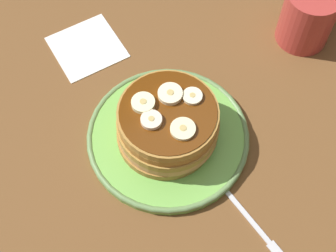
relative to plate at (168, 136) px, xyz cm
name	(u,v)px	position (x,y,z in cm)	size (l,w,h in cm)	color
ground_plane	(168,143)	(0.00, 0.00, -2.31)	(140.00, 140.00, 3.00)	brown
plate	(168,136)	(0.00, 0.00, 0.00)	(24.52, 24.52, 1.51)	#72B74C
pancake_stack	(168,124)	(-0.08, -0.02, 3.83)	(15.35, 15.60, 6.83)	olive
banana_slice_0	(152,122)	(-2.75, -0.26, 7.53)	(2.96, 2.96, 0.89)	#F6E1C2
banana_slice_1	(143,103)	(-2.18, 2.90, 7.56)	(3.32, 3.32, 0.96)	#F2F3B8
banana_slice_2	(194,99)	(4.14, -0.48, 7.44)	(2.84, 2.84, 0.72)	#F8EEC5
banana_slice_3	(182,130)	(-0.23, -3.53, 7.44)	(3.48, 3.48, 0.73)	#EDEAB2
banana_slice_4	(170,94)	(1.76, 2.01, 7.55)	(3.52, 3.52, 0.95)	#FCEABE
coffee_mug	(310,15)	(30.67, 3.49, 4.34)	(12.65, 8.83, 10.00)	#B23833
napkin	(87,47)	(-1.39, 22.38, -0.66)	(11.00, 11.00, 0.30)	white
fork	(259,230)	(2.19, -18.91, -0.56)	(1.35, 13.02, 0.50)	silver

